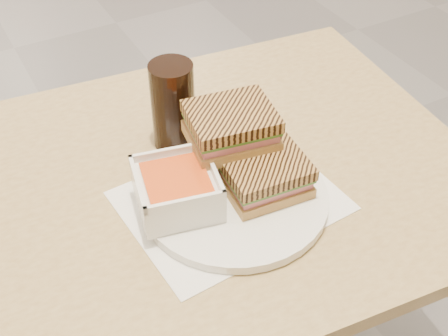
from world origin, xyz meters
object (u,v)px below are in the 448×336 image
soup_bowl (177,190)px  cola_glass (173,106)px  plate (235,197)px  panini_lower (265,175)px  main_table (129,244)px

soup_bowl → cola_glass: bearing=66.2°
plate → cola_glass: bearing=95.8°
plate → soup_bowl: 0.10m
plate → cola_glass: size_ratio=1.86×
soup_bowl → panini_lower: bearing=-14.6°
main_table → soup_bowl: bearing=-47.7°
main_table → soup_bowl: size_ratio=8.79×
soup_bowl → plate: bearing=-15.4°
plate → cola_glass: 0.19m
plate → panini_lower: bearing=-13.1°
plate → panini_lower: panini_lower is taller
main_table → cola_glass: bearing=31.6°
soup_bowl → main_table: bearing=132.3°
plate → main_table: bearing=147.7°
panini_lower → plate: bearing=166.9°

